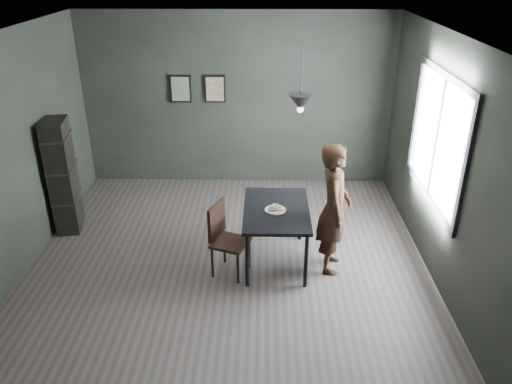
{
  "coord_description": "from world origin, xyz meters",
  "views": [
    {
      "loc": [
        0.45,
        -5.38,
        3.58
      ],
      "look_at": [
        0.35,
        0.05,
        0.95
      ],
      "focal_mm": 35.0,
      "sensor_mm": 36.0,
      "label": 1
    }
  ],
  "objects_px": {
    "cafe_table": "(276,214)",
    "woman": "(334,209)",
    "shelf_unit": "(63,176)",
    "wood_chair": "(224,235)",
    "white_plate": "(275,211)",
    "pendant_lamp": "(301,102)"
  },
  "relations": [
    {
      "from": "woman",
      "to": "wood_chair",
      "type": "height_order",
      "value": "woman"
    },
    {
      "from": "wood_chair",
      "to": "cafe_table",
      "type": "bearing_deg",
      "value": 42.37
    },
    {
      "from": "white_plate",
      "to": "wood_chair",
      "type": "bearing_deg",
      "value": -163.61
    },
    {
      "from": "white_plate",
      "to": "wood_chair",
      "type": "distance_m",
      "value": 0.68
    },
    {
      "from": "cafe_table",
      "to": "woman",
      "type": "height_order",
      "value": "woman"
    },
    {
      "from": "cafe_table",
      "to": "shelf_unit",
      "type": "bearing_deg",
      "value": 164.48
    },
    {
      "from": "woman",
      "to": "pendant_lamp",
      "type": "height_order",
      "value": "pendant_lamp"
    },
    {
      "from": "white_plate",
      "to": "wood_chair",
      "type": "relative_size",
      "value": 0.25
    },
    {
      "from": "cafe_table",
      "to": "white_plate",
      "type": "relative_size",
      "value": 5.22
    },
    {
      "from": "cafe_table",
      "to": "shelf_unit",
      "type": "distance_m",
      "value": 3.03
    },
    {
      "from": "shelf_unit",
      "to": "pendant_lamp",
      "type": "distance_m",
      "value": 3.48
    },
    {
      "from": "cafe_table",
      "to": "pendant_lamp",
      "type": "bearing_deg",
      "value": 21.8
    },
    {
      "from": "wood_chair",
      "to": "pendant_lamp",
      "type": "xyz_separation_m",
      "value": [
        0.87,
        0.34,
        1.53
      ]
    },
    {
      "from": "cafe_table",
      "to": "white_plate",
      "type": "bearing_deg",
      "value": -103.75
    },
    {
      "from": "cafe_table",
      "to": "pendant_lamp",
      "type": "height_order",
      "value": "pendant_lamp"
    },
    {
      "from": "cafe_table",
      "to": "woman",
      "type": "bearing_deg",
      "value": -10.07
    },
    {
      "from": "shelf_unit",
      "to": "pendant_lamp",
      "type": "xyz_separation_m",
      "value": [
        3.17,
        -0.71,
        1.25
      ]
    },
    {
      "from": "woman",
      "to": "wood_chair",
      "type": "xyz_separation_m",
      "value": [
        -1.3,
        -0.12,
        -0.3
      ]
    },
    {
      "from": "cafe_table",
      "to": "woman",
      "type": "relative_size",
      "value": 0.73
    },
    {
      "from": "woman",
      "to": "pendant_lamp",
      "type": "bearing_deg",
      "value": 69.29
    },
    {
      "from": "woman",
      "to": "shelf_unit",
      "type": "xyz_separation_m",
      "value": [
        -3.6,
        0.93,
        -0.02
      ]
    },
    {
      "from": "wood_chair",
      "to": "shelf_unit",
      "type": "relative_size",
      "value": 0.57
    }
  ]
}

